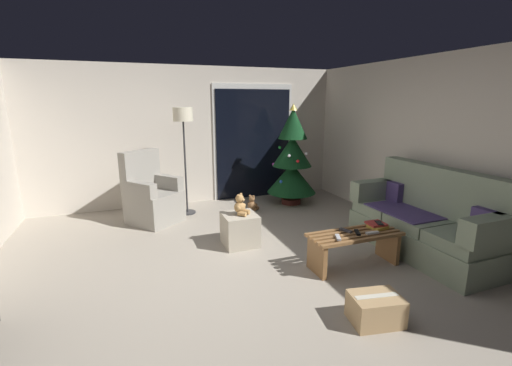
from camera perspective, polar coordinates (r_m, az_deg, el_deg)
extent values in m
plane|color=#9E9384|center=(4.03, -1.89, -14.52)|extent=(7.00, 7.00, 0.00)
cube|color=beige|center=(6.57, -10.64, 7.61)|extent=(5.72, 0.12, 2.50)
cube|color=beige|center=(5.27, 29.06, 4.76)|extent=(0.12, 6.00, 2.50)
cube|color=silver|center=(6.83, -0.46, 6.78)|extent=(1.60, 0.02, 2.20)
cube|color=black|center=(6.82, -0.40, 6.35)|extent=(1.50, 0.02, 2.10)
cube|color=gray|center=(4.90, 25.32, -8.47)|extent=(0.79, 1.91, 0.34)
cube|color=gray|center=(4.44, 31.25, -8.09)|extent=(0.69, 0.61, 0.14)
cube|color=gray|center=(4.81, 25.44, -5.85)|extent=(0.69, 0.61, 0.14)
cube|color=gray|center=(5.23, 20.54, -3.91)|extent=(0.69, 0.61, 0.14)
cube|color=gray|center=(4.94, 28.43, -1.20)|extent=(0.23, 1.90, 0.60)
cube|color=gray|center=(4.26, 34.41, -6.38)|extent=(0.76, 0.21, 0.28)
cube|color=gray|center=(5.36, 19.13, -1.03)|extent=(0.76, 0.21, 0.28)
cube|color=#47386B|center=(4.94, 23.28, -4.21)|extent=(0.61, 0.91, 0.02)
cube|color=#47386B|center=(4.47, 33.80, -5.42)|extent=(0.12, 0.32, 0.28)
cube|color=#47386B|center=(5.35, 21.61, -1.28)|extent=(0.12, 0.32, 0.28)
cube|color=olive|center=(4.04, 17.46, -8.94)|extent=(1.10, 0.05, 0.04)
cube|color=olive|center=(4.11, 16.70, -8.53)|extent=(1.10, 0.05, 0.04)
cube|color=olive|center=(4.17, 15.97, -8.13)|extent=(1.10, 0.05, 0.04)
cube|color=olive|center=(4.24, 15.27, -7.74)|extent=(1.10, 0.05, 0.04)
cube|color=olive|center=(4.30, 14.58, -7.37)|extent=(1.10, 0.05, 0.04)
cube|color=olive|center=(4.00, 9.98, -11.99)|extent=(0.05, 0.36, 0.38)
cube|color=olive|center=(4.54, 20.86, -9.51)|extent=(0.05, 0.36, 0.38)
cube|color=#ADADB2|center=(3.96, 13.36, -8.70)|extent=(0.10, 0.16, 0.02)
cube|color=#333338|center=(4.18, 14.56, -7.57)|extent=(0.10, 0.16, 0.02)
cube|color=black|center=(4.16, 16.35, -7.81)|extent=(0.11, 0.16, 0.02)
cube|color=silver|center=(4.20, 18.61, -7.77)|extent=(0.16, 0.06, 0.02)
cube|color=#B79333|center=(4.39, 19.40, -6.79)|extent=(0.23, 0.21, 0.03)
cube|color=#A32D28|center=(4.40, 19.15, -6.33)|extent=(0.21, 0.20, 0.03)
cube|color=black|center=(4.38, 19.63, -6.19)|extent=(0.12, 0.16, 0.01)
cylinder|color=#4C1E19|center=(6.56, 5.79, -2.93)|extent=(0.36, 0.36, 0.10)
cylinder|color=brown|center=(6.53, 5.82, -2.00)|extent=(0.08, 0.08, 0.12)
cone|color=#0F3819|center=(6.45, 5.89, 0.86)|extent=(0.90, 0.90, 0.55)
cone|color=#0F3819|center=(6.36, 5.99, 5.26)|extent=(0.72, 0.72, 0.55)
cone|color=#0F3819|center=(6.31, 6.11, 9.75)|extent=(0.53, 0.53, 0.55)
sphere|color=red|center=(6.10, 6.90, 3.58)|extent=(0.06, 0.06, 0.06)
sphere|color=blue|center=(6.11, 4.11, 0.24)|extent=(0.06, 0.06, 0.06)
sphere|color=white|center=(6.74, 6.18, 3.45)|extent=(0.06, 0.06, 0.06)
sphere|color=#B233A5|center=(6.40, 2.93, 3.11)|extent=(0.06, 0.06, 0.06)
sphere|color=white|center=(6.25, 8.29, 4.80)|extent=(0.06, 0.06, 0.06)
sphere|color=#1E8C33|center=(6.48, 3.93, 5.86)|extent=(0.06, 0.06, 0.06)
sphere|color=white|center=(6.09, 5.48, 4.47)|extent=(0.06, 0.06, 0.06)
sphere|color=#1E8C33|center=(6.60, 6.62, 6.08)|extent=(0.06, 0.06, 0.06)
cone|color=#EAD14C|center=(6.30, 6.17, 12.33)|extent=(0.14, 0.14, 0.12)
cube|color=gray|center=(5.75, -16.25, -4.69)|extent=(0.96, 0.96, 0.31)
cube|color=gray|center=(5.68, -16.41, -2.34)|extent=(0.96, 0.96, 0.18)
cube|color=gray|center=(5.79, -18.49, 1.97)|extent=(0.63, 0.55, 0.64)
cube|color=gray|center=(5.80, -14.38, 0.16)|extent=(0.47, 0.54, 0.22)
cube|color=gray|center=(5.44, -18.56, -1.01)|extent=(0.47, 0.54, 0.22)
cylinder|color=#2D2D30|center=(6.10, -11.21, -4.76)|extent=(0.28, 0.28, 0.02)
cylinder|color=#2D2D30|center=(5.91, -11.55, 2.51)|extent=(0.03, 0.03, 1.55)
cylinder|color=beige|center=(5.81, -11.96, 11.01)|extent=(0.32, 0.32, 0.22)
cube|color=#B2A893|center=(4.67, -2.66, -7.66)|extent=(0.44, 0.44, 0.42)
cylinder|color=tan|center=(4.60, -1.74, -4.74)|extent=(0.12, 0.12, 0.06)
cylinder|color=tan|center=(4.52, -2.31, -5.10)|extent=(0.12, 0.12, 0.06)
sphere|color=tan|center=(4.56, -2.70, -4.01)|extent=(0.15, 0.15, 0.15)
sphere|color=tan|center=(4.53, -2.72, -2.57)|extent=(0.11, 0.11, 0.11)
sphere|color=tan|center=(4.51, -2.16, -2.77)|extent=(0.04, 0.04, 0.04)
sphere|color=tan|center=(4.55, -2.50, -1.89)|extent=(0.04, 0.04, 0.04)
sphere|color=tan|center=(4.48, -2.95, -2.12)|extent=(0.04, 0.04, 0.04)
sphere|color=tan|center=(4.61, -2.07, -3.68)|extent=(0.06, 0.06, 0.06)
sphere|color=tan|center=(4.49, -2.89, -4.17)|extent=(0.06, 0.06, 0.06)
cylinder|color=brown|center=(6.18, -0.75, -4.06)|extent=(0.13, 0.12, 0.06)
cylinder|color=brown|center=(6.13, 0.02, -4.22)|extent=(0.13, 0.12, 0.06)
sphere|color=brown|center=(6.09, -0.69, -3.68)|extent=(0.15, 0.15, 0.15)
sphere|color=brown|center=(6.05, -0.69, -2.60)|extent=(0.11, 0.11, 0.11)
sphere|color=#A37A51|center=(6.10, -0.43, -2.58)|extent=(0.04, 0.04, 0.04)
sphere|color=brown|center=(6.06, -0.99, -2.12)|extent=(0.04, 0.04, 0.04)
sphere|color=brown|center=(6.02, -0.40, -2.23)|extent=(0.04, 0.04, 0.04)
sphere|color=brown|center=(6.14, -1.13, -3.43)|extent=(0.06, 0.06, 0.06)
sphere|color=brown|center=(6.06, -0.03, -3.65)|extent=(0.06, 0.06, 0.06)
cube|color=tan|center=(3.36, 19.08, -19.02)|extent=(0.48, 0.39, 0.25)
cube|color=beige|center=(3.30, 19.26, -17.14)|extent=(0.39, 0.13, 0.00)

